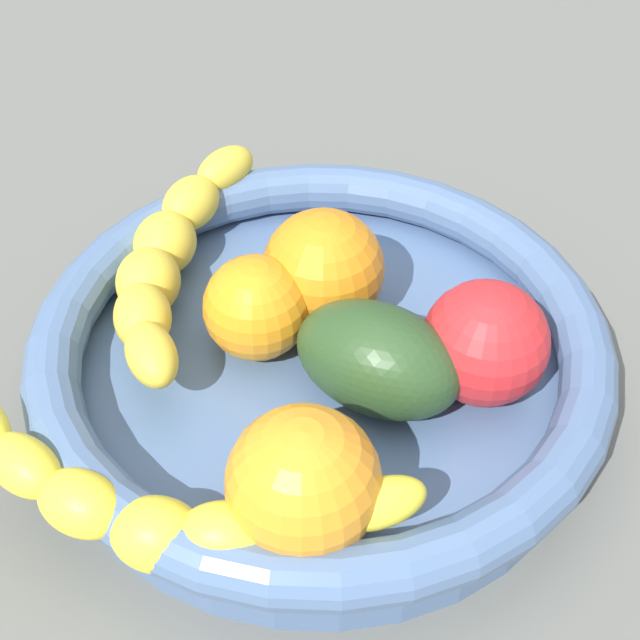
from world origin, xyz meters
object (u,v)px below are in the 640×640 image
(banana_draped_right, at_px, (158,504))
(orange_front, at_px, (304,482))
(avocado_dark, at_px, (378,359))
(fruit_bowl, at_px, (320,356))
(orange_mid_left, at_px, (323,269))
(banana_draped_left, at_px, (168,258))
(orange_mid_right, at_px, (256,307))
(tomato_red, at_px, (485,343))

(banana_draped_right, distance_m, orange_front, 0.06)
(banana_draped_right, relative_size, avocado_dark, 2.59)
(fruit_bowl, relative_size, orange_mid_left, 4.61)
(banana_draped_left, height_order, orange_mid_right, orange_mid_right)
(fruit_bowl, distance_m, orange_mid_right, 0.04)
(fruit_bowl, xyz_separation_m, banana_draped_right, (0.13, -0.01, 0.02))
(orange_front, distance_m, avocado_dark, 0.08)
(banana_draped_left, height_order, avocado_dark, avocado_dark)
(orange_front, height_order, orange_mid_right, orange_front)
(fruit_bowl, bearing_deg, orange_mid_right, -79.02)
(banana_draped_right, bearing_deg, tomato_red, 150.78)
(orange_front, height_order, avocado_dark, orange_front)
(orange_mid_left, height_order, avocado_dark, orange_mid_left)
(avocado_dark, bearing_deg, fruit_bowl, -100.96)
(banana_draped_right, relative_size, orange_front, 3.31)
(orange_mid_right, bearing_deg, orange_front, 43.29)
(banana_draped_left, bearing_deg, orange_front, 56.55)
(avocado_dark, bearing_deg, banana_draped_left, -94.92)
(orange_mid_right, xyz_separation_m, avocado_dark, (0.00, 0.07, -0.00))
(banana_draped_left, bearing_deg, avocado_dark, 85.08)
(banana_draped_right, xyz_separation_m, orange_mid_right, (-0.12, -0.03, 0.01))
(banana_draped_right, height_order, orange_mid_left, orange_mid_left)
(orange_front, distance_m, orange_mid_left, 0.14)
(orange_front, xyz_separation_m, orange_mid_left, (-0.12, -0.06, -0.00))
(fruit_bowl, xyz_separation_m, avocado_dark, (0.01, 0.04, 0.02))
(banana_draped_left, bearing_deg, fruit_bowl, 87.37)
(orange_mid_right, bearing_deg, tomato_red, 105.95)
(orange_front, bearing_deg, orange_mid_right, -136.71)
(banana_draped_left, relative_size, tomato_red, 3.03)
(fruit_bowl, height_order, avocado_dark, avocado_dark)
(avocado_dark, distance_m, tomato_red, 0.05)
(avocado_dark, bearing_deg, tomato_red, 128.23)
(banana_draped_left, height_order, banana_draped_right, banana_draped_left)
(banana_draped_right, bearing_deg, avocado_dark, 160.04)
(orange_mid_left, bearing_deg, banana_draped_right, 3.91)
(orange_mid_left, relative_size, orange_mid_right, 1.17)
(fruit_bowl, xyz_separation_m, banana_draped_left, (-0.00, -0.10, 0.02))
(orange_mid_left, bearing_deg, avocado_dark, 53.78)
(tomato_red, bearing_deg, banana_draped_right, -29.22)
(orange_front, height_order, tomato_red, orange_front)
(orange_mid_left, distance_m, tomato_red, 0.10)
(fruit_bowl, relative_size, orange_front, 4.50)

